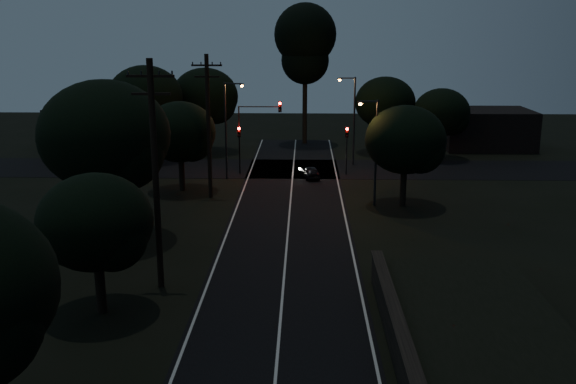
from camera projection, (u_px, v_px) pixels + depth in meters
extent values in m
cube|color=black|center=(287.00, 241.00, 38.12)|extent=(8.00, 70.00, 0.02)
cube|color=black|center=(293.00, 169.00, 57.48)|extent=(60.00, 8.00, 0.02)
cube|color=beige|center=(287.00, 241.00, 38.12)|extent=(0.12, 70.00, 0.01)
cube|color=beige|center=(224.00, 240.00, 38.21)|extent=(0.12, 70.00, 0.01)
cube|color=beige|center=(350.00, 241.00, 38.02)|extent=(0.12, 70.00, 0.01)
cylinder|color=black|center=(156.00, 177.00, 30.12)|extent=(0.30, 0.30, 11.00)
cube|color=black|center=(150.00, 76.00, 28.95)|extent=(2.20, 0.12, 0.12)
cube|color=black|center=(151.00, 94.00, 29.15)|extent=(1.80, 0.12, 0.12)
cylinder|color=black|center=(209.00, 127.00, 46.64)|extent=(0.30, 0.30, 10.50)
cube|color=black|center=(207.00, 65.00, 45.53)|extent=(2.20, 0.12, 0.12)
cube|color=black|center=(207.00, 77.00, 45.73)|extent=(1.80, 0.12, 0.12)
cylinder|color=black|center=(100.00, 288.00, 28.35)|extent=(0.44, 0.44, 2.35)
ellipsoid|color=black|center=(95.00, 222.00, 27.59)|extent=(4.98, 4.98, 4.24)
sphere|color=black|center=(113.00, 237.00, 27.21)|extent=(2.99, 2.99, 2.99)
cylinder|color=black|center=(110.00, 212.00, 37.95)|extent=(0.44, 0.44, 3.49)
ellipsoid|color=black|center=(105.00, 135.00, 36.81)|extent=(7.53, 7.53, 6.40)
sphere|color=black|center=(125.00, 151.00, 36.24)|extent=(4.52, 4.52, 4.52)
cylinder|color=black|center=(182.00, 174.00, 49.63)|extent=(0.44, 0.44, 2.56)
ellipsoid|color=black|center=(180.00, 132.00, 48.80)|extent=(5.45, 5.45, 4.63)
sphere|color=black|center=(192.00, 140.00, 48.39)|extent=(3.27, 3.27, 3.27)
cylinder|color=black|center=(206.00, 136.00, 65.06)|extent=(0.44, 0.44, 3.11)
ellipsoid|color=black|center=(205.00, 96.00, 64.05)|extent=(6.66, 6.66, 5.66)
sphere|color=black|center=(216.00, 104.00, 63.54)|extent=(4.00, 4.00, 4.00)
cylinder|color=black|center=(148.00, 142.00, 61.29)|extent=(0.44, 0.44, 3.32)
ellipsoid|color=black|center=(145.00, 97.00, 60.22)|extent=(6.99, 6.99, 5.95)
sphere|color=black|center=(157.00, 105.00, 59.69)|extent=(4.20, 4.20, 4.20)
cylinder|color=black|center=(384.00, 139.00, 64.65)|extent=(0.44, 0.44, 2.80)
ellipsoid|color=black|center=(385.00, 102.00, 63.73)|extent=(6.01, 6.01, 5.11)
sphere|color=black|center=(396.00, 109.00, 63.27)|extent=(3.61, 3.61, 3.61)
cylinder|color=black|center=(440.00, 146.00, 61.65)|extent=(0.44, 0.44, 2.49)
ellipsoid|color=black|center=(442.00, 112.00, 60.84)|extent=(5.32, 5.32, 4.52)
sphere|color=black|center=(452.00, 119.00, 60.44)|extent=(3.19, 3.19, 3.19)
cylinder|color=black|center=(403.00, 188.00, 45.33)|extent=(0.44, 0.44, 2.65)
ellipsoid|color=black|center=(405.00, 140.00, 44.47)|extent=(5.62, 5.62, 4.78)
sphere|color=black|center=(421.00, 149.00, 44.04)|extent=(3.37, 3.37, 3.37)
cylinder|color=black|center=(305.00, 106.00, 69.02)|extent=(0.50, 0.50, 8.16)
sphere|color=black|center=(305.00, 34.00, 67.14)|extent=(6.53, 6.53, 6.53)
sphere|color=black|center=(305.00, 60.00, 67.81)|extent=(5.04, 5.04, 5.04)
cube|color=black|center=(104.00, 127.00, 67.12)|extent=(10.00, 8.00, 4.40)
cube|color=black|center=(486.00, 129.00, 67.12)|extent=(9.00, 7.00, 4.00)
cylinder|color=black|center=(240.00, 155.00, 55.26)|extent=(0.12, 0.12, 3.20)
cube|color=black|center=(239.00, 132.00, 54.75)|extent=(0.28, 0.22, 0.90)
sphere|color=#FF0705|center=(239.00, 129.00, 54.55)|extent=(0.22, 0.22, 0.22)
cylinder|color=black|center=(346.00, 156.00, 55.03)|extent=(0.12, 0.12, 3.20)
cube|color=black|center=(347.00, 132.00, 54.51)|extent=(0.28, 0.22, 0.90)
sphere|color=#FF0705|center=(347.00, 129.00, 54.31)|extent=(0.22, 0.22, 0.22)
cylinder|color=black|center=(239.00, 145.00, 55.04)|extent=(0.12, 0.12, 5.00)
cube|color=black|center=(280.00, 107.00, 54.12)|extent=(0.28, 0.22, 0.90)
sphere|color=#FF0705|center=(280.00, 103.00, 53.92)|extent=(0.22, 0.22, 0.22)
cube|color=black|center=(259.00, 107.00, 54.17)|extent=(3.50, 0.08, 0.08)
cylinder|color=black|center=(226.00, 131.00, 52.75)|extent=(0.16, 0.16, 8.00)
cube|color=black|center=(233.00, 84.00, 51.75)|extent=(1.40, 0.10, 0.10)
cube|color=black|center=(242.00, 84.00, 51.75)|extent=(0.35, 0.22, 0.12)
sphere|color=orange|center=(242.00, 86.00, 51.77)|extent=(0.26, 0.26, 0.26)
cylinder|color=black|center=(354.00, 121.00, 58.28)|extent=(0.16, 0.16, 8.00)
cube|color=black|center=(347.00, 78.00, 57.32)|extent=(1.40, 0.10, 0.10)
cube|color=black|center=(340.00, 79.00, 57.35)|extent=(0.35, 0.22, 0.12)
sphere|color=orange|center=(340.00, 80.00, 57.37)|extent=(0.26, 0.26, 0.26)
cylinder|color=black|center=(376.00, 154.00, 44.78)|extent=(0.16, 0.16, 7.50)
cube|color=black|center=(369.00, 101.00, 43.88)|extent=(1.20, 0.10, 0.10)
cube|color=black|center=(360.00, 102.00, 43.91)|extent=(0.35, 0.22, 0.12)
sphere|color=orange|center=(360.00, 104.00, 43.93)|extent=(0.26, 0.26, 0.26)
imported|color=black|center=(310.00, 172.00, 53.80)|extent=(1.85, 3.21, 1.03)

